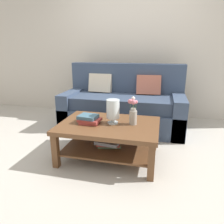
% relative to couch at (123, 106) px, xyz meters
% --- Properties ---
extents(ground_plane, '(10.00, 10.00, 0.00)m').
position_rel_couch_xyz_m(ground_plane, '(-0.00, -0.84, -0.36)').
color(ground_plane, '#B7B2A8').
extents(back_wall, '(6.40, 0.12, 2.70)m').
position_rel_couch_xyz_m(back_wall, '(-0.00, 0.81, 0.99)').
color(back_wall, beige).
rests_on(back_wall, ground).
extents(couch, '(1.99, 0.90, 1.06)m').
position_rel_couch_xyz_m(couch, '(0.00, 0.00, 0.00)').
color(couch, '#384760').
rests_on(couch, ground).
extents(coffee_table, '(1.18, 0.82, 0.45)m').
position_rel_couch_xyz_m(coffee_table, '(0.04, -1.12, -0.04)').
color(coffee_table, brown).
rests_on(coffee_table, ground).
extents(book_stack_main, '(0.28, 0.23, 0.10)m').
position_rel_couch_xyz_m(book_stack_main, '(-0.20, -1.15, 0.13)').
color(book_stack_main, '#993833').
rests_on(book_stack_main, coffee_table).
extents(glass_hurricane_vase, '(0.16, 0.16, 0.29)m').
position_rel_couch_xyz_m(glass_hurricane_vase, '(0.08, -1.10, 0.25)').
color(glass_hurricane_vase, silver).
rests_on(glass_hurricane_vase, coffee_table).
extents(flower_pitcher, '(0.12, 0.11, 0.33)m').
position_rel_couch_xyz_m(flower_pitcher, '(0.31, -1.08, 0.23)').
color(flower_pitcher, '#9E998E').
rests_on(flower_pitcher, coffee_table).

